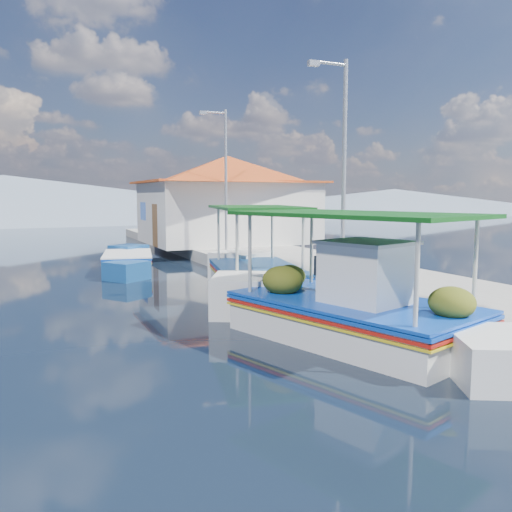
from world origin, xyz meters
name	(u,v)px	position (x,y,z in m)	size (l,w,h in m)	color
ground	(210,334)	(0.00, 0.00, 0.00)	(160.00, 160.00, 0.00)	black
quay	(310,269)	(5.90, 6.00, 0.25)	(5.00, 44.00, 0.50)	#A2A098
bollards	(266,264)	(3.80, 5.25, 0.65)	(0.20, 17.20, 0.30)	#A5A8AD
main_caique	(351,313)	(2.44, -1.59, 0.55)	(4.15, 8.25, 2.84)	white
caique_green_canopy	(255,279)	(2.74, 3.81, 0.43)	(3.33, 7.49, 2.87)	white
caique_blue_hull	(127,264)	(0.14, 10.02, 0.29)	(2.53, 5.82, 1.06)	navy
harbor_building	(227,198)	(6.20, 15.00, 2.78)	(10.49, 10.49, 4.40)	silver
lamp_post_near	(341,160)	(4.51, 2.00, 3.85)	(1.21, 0.14, 6.00)	#A5A8AD
lamp_post_far	(224,173)	(4.51, 11.00, 3.85)	(1.21, 0.14, 6.00)	#A5A8AD
mountain_ridge	(109,203)	(6.54, 56.00, 2.04)	(171.40, 96.00, 5.50)	slate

